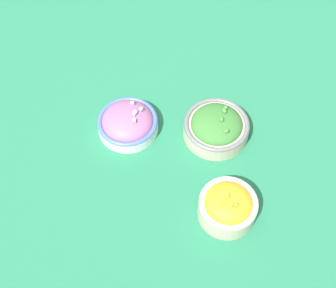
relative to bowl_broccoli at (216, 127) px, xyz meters
name	(u,v)px	position (x,y,z in m)	size (l,w,h in m)	color
ground_plane	(168,151)	(0.10, 0.08, -0.03)	(3.00, 3.00, 0.00)	#23704C
bowl_broccoli	(216,127)	(0.00, 0.00, 0.00)	(0.16, 0.16, 0.07)	beige
bowl_red_onion	(128,123)	(0.21, 0.05, 0.00)	(0.15, 0.15, 0.07)	white
bowl_squash	(228,206)	(-0.08, 0.20, 0.01)	(0.13, 0.13, 0.08)	beige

